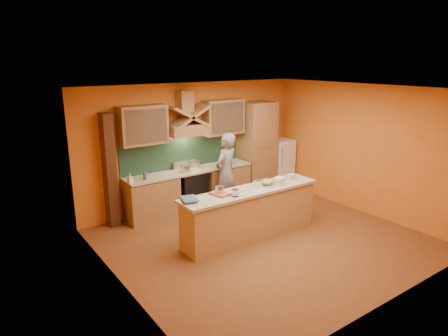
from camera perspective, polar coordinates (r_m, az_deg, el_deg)
floor at (r=7.67m, az=5.76°, el=-10.21°), size 5.50×5.00×0.01m
ceiling at (r=6.94m, az=6.39°, el=11.13°), size 5.50×5.00×0.01m
wall_back at (r=9.15m, az=-4.32°, el=3.32°), size 5.50×0.02×2.80m
wall_front at (r=5.65m, az=23.08°, el=-5.57°), size 5.50×0.02×2.80m
wall_left at (r=5.82m, az=-14.83°, el=-4.24°), size 0.02×5.00×2.80m
wall_right at (r=9.19m, az=19.08°, el=2.57°), size 0.02×5.00×2.80m
base_cabinet_left at (r=8.59m, az=-10.31°, el=-4.41°), size 1.10×0.60×0.86m
base_cabinet_right at (r=9.50m, az=0.09°, el=-2.24°), size 1.10×0.60×0.86m
counter_top at (r=8.87m, az=-4.91°, el=-0.41°), size 3.00×0.62×0.04m
stove at (r=9.00m, az=-4.85°, el=-3.16°), size 0.60×0.58×0.90m
backsplash at (r=9.02m, az=-5.89°, el=2.14°), size 3.00×0.03×0.70m
range_hood at (r=8.71m, az=-5.22°, el=5.50°), size 0.92×0.50×0.24m
hood_chimney at (r=8.72m, az=-5.65°, el=9.35°), size 0.30×0.30×0.50m
upper_cabinet_left at (r=8.30m, az=-11.52°, el=6.03°), size 1.00×0.35×0.80m
upper_cabinet_right at (r=9.28m, az=-0.10°, el=7.30°), size 1.00×0.35×0.80m
pantry_column at (r=9.91m, az=4.82°, el=2.76°), size 0.80×0.60×2.30m
fridge at (r=10.51m, az=7.89°, el=0.60°), size 0.58×0.60×1.30m
trim_column_left at (r=8.23m, az=-16.03°, el=-0.40°), size 0.20×0.30×2.30m
island_body at (r=7.64m, az=3.80°, el=-6.65°), size 2.80×0.55×0.88m
island_top at (r=7.48m, az=3.86°, el=-3.24°), size 2.90×0.62×0.05m
person at (r=8.74m, az=0.28°, el=-0.68°), size 0.76×0.63×1.77m
pot_large at (r=8.70m, az=-5.46°, el=-0.15°), size 0.26×0.26×0.17m
pot_small at (r=9.04m, az=-4.13°, el=0.39°), size 0.18×0.18×0.15m
soap_bottle_a at (r=8.10m, az=-13.27°, el=-1.42°), size 0.10×0.10×0.20m
soap_bottle_b at (r=8.26m, az=-11.23°, el=-0.91°), size 0.11×0.11×0.22m
bowl_back at (r=9.35m, az=0.66°, el=0.85°), size 0.26×0.26×0.08m
dish_rack at (r=9.19m, az=0.08°, el=0.67°), size 0.34×0.29×0.10m
book_lower at (r=7.08m, az=-1.30°, el=-3.94°), size 0.32×0.39×0.03m
book_upper at (r=6.85m, az=-6.01°, el=-4.53°), size 0.35×0.41×0.03m
jar_large at (r=7.15m, az=-0.66°, el=-3.20°), size 0.15×0.15×0.16m
jar_small at (r=7.07m, az=1.62°, el=-3.57°), size 0.17×0.17×0.12m
kitchen_scale at (r=7.63m, az=4.86°, el=-2.25°), size 0.17×0.17×0.11m
mixing_bowl at (r=7.77m, az=6.09°, el=-2.09°), size 0.39×0.39×0.07m
cloth at (r=7.81m, az=7.04°, el=-2.27°), size 0.26×0.21×0.02m
grocery_bag_a at (r=7.78m, az=7.82°, el=-1.88°), size 0.25×0.22×0.14m
grocery_bag_b at (r=8.17m, az=9.50°, el=-1.25°), size 0.18×0.15×0.10m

